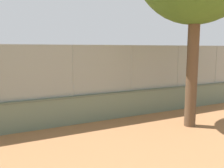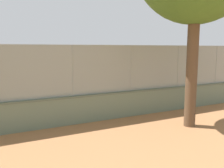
# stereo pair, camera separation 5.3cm
# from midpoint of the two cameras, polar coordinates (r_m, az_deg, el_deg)

# --- Properties ---
(ground_plane) EXTENTS (260.00, 260.00, 0.00)m
(ground_plane) POSITION_cam_midpoint_polar(r_m,az_deg,el_deg) (22.44, -14.69, -0.71)
(ground_plane) COLOR #A36B42
(perimeter_wall) EXTENTS (30.82, 1.53, 1.29)m
(perimeter_wall) POSITION_cam_midpoint_polar(r_m,az_deg,el_deg) (11.27, -8.78, -5.93)
(perimeter_wall) COLOR slate
(perimeter_wall) RESTS_ON ground_plane
(fence_panel_on_wall) EXTENTS (30.26, 1.21, 2.27)m
(fence_panel_on_wall) POSITION_cam_midpoint_polar(r_m,az_deg,el_deg) (10.97, -8.99, 3.10)
(fence_panel_on_wall) COLOR gray
(fence_panel_on_wall) RESTS_ON perimeter_wall
(player_at_service_line) EXTENTS (0.77, 1.28, 1.70)m
(player_at_service_line) POSITION_cam_midpoint_polar(r_m,az_deg,el_deg) (19.71, -0.12, 1.30)
(player_at_service_line) COLOR #591919
(player_at_service_line) RESTS_ON ground_plane
(player_crossing_court) EXTENTS (0.97, 0.67, 1.53)m
(player_crossing_court) POSITION_cam_midpoint_polar(r_m,az_deg,el_deg) (15.57, 9.10, -1.10)
(player_crossing_court) COLOR #591919
(player_crossing_court) RESTS_ON ground_plane
(player_foreground_swinging) EXTENTS (1.22, 0.69, 1.46)m
(player_foreground_swinging) POSITION_cam_midpoint_polar(r_m,az_deg,el_deg) (17.19, -0.74, -0.25)
(player_foreground_swinging) COLOR #591919
(player_foreground_swinging) RESTS_ON ground_plane
(sports_ball) EXTENTS (0.10, 0.10, 0.10)m
(sports_ball) POSITION_cam_midpoint_polar(r_m,az_deg,el_deg) (18.45, -2.03, -2.20)
(sports_ball) COLOR #3399D8
(sports_ball) RESTS_ON ground_plane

